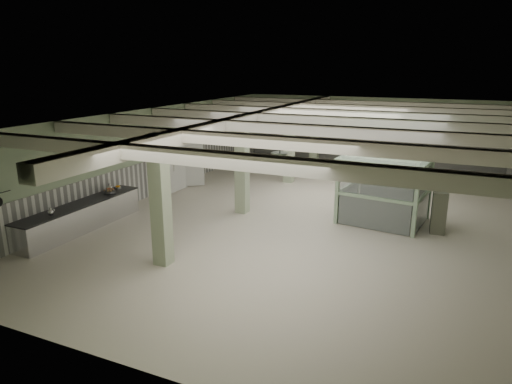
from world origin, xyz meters
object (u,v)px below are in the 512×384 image
at_px(prep_counter, 81,217).
at_px(guard_booth, 385,177).
at_px(filing_cabinet, 439,212).
at_px(walkin_cooler, 174,164).

bearing_deg(prep_counter, guard_booth, 28.99).
relative_size(prep_counter, filing_cabinet, 3.53).
distance_m(prep_counter, filing_cabinet, 11.72).
xyz_separation_m(guard_booth, filing_cabinet, (1.83, -0.38, -0.90)).
xyz_separation_m(walkin_cooler, guard_booth, (9.05, -0.65, 0.49)).
xyz_separation_m(prep_counter, guard_booth, (8.96, 4.97, 1.13)).
distance_m(walkin_cooler, guard_booth, 9.08).
xyz_separation_m(prep_counter, walkin_cooler, (-0.08, 5.62, 0.65)).
height_order(prep_counter, filing_cabinet, filing_cabinet).
height_order(prep_counter, walkin_cooler, walkin_cooler).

